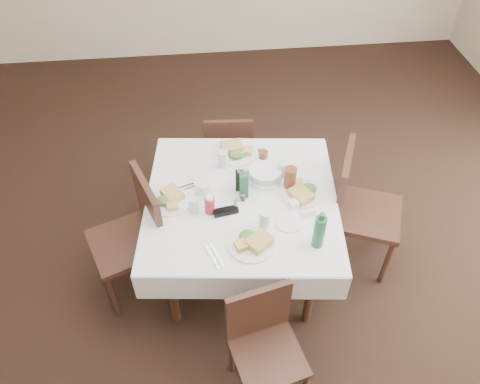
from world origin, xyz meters
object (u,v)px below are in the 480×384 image
Objects in this scene: oil_cruet_dark at (239,180)px; dining_table at (242,206)px; chair_north at (228,148)px; water_w at (194,205)px; green_bottle at (319,231)px; coffee_mug at (203,189)px; chair_east at (356,203)px; chair_west at (137,231)px; water_n at (223,159)px; chair_south at (263,338)px; bread_basket at (265,174)px; water_e at (282,170)px; oil_cruet_green at (244,184)px; water_s at (265,220)px; ketchup_bottle at (210,205)px.

dining_table is at bearing -84.51° from oil_cruet_dark.
water_w reaches higher than chair_north.
green_bottle reaches higher than water_w.
green_bottle is at bearing -37.37° from coffee_mug.
chair_east is 1.03× the size of chair_west.
chair_south is at bearing -83.81° from water_n.
chair_west is (-1.55, -0.08, -0.02)m from chair_east.
chair_south is 1.03m from coffee_mug.
chair_south is at bearing -98.12° from bread_basket.
chair_east reaches higher than water_w.
coffee_mug is at bearing -168.46° from water_e.
dining_table is 5.81× the size of oil_cruet_green.
ketchup_bottle reaches higher than water_s.
water_e is at bearing 28.59° from oil_cruet_green.
bread_basket is at bearing 43.08° from dining_table.
dining_table is 7.09× the size of oil_cruet_dark.
water_n is at bearing 96.19° from chair_south.
dining_table is 0.64m from green_bottle.
water_w is at bearing 114.38° from chair_south.
water_n is 0.47m from water_w.
ketchup_bottle is at bearing -145.58° from bread_basket.
water_e reaches higher than chair_north.
water_w is 0.56m from bread_basket.
water_w is 0.17m from coffee_mug.
bread_basket is at bearing 169.73° from chair_east.
oil_cruet_green reaches higher than bread_basket.
chair_west is 8.01× the size of water_e.
water_e is (0.27, 1.04, 0.35)m from chair_south.
water_w is 0.36m from oil_cruet_dark.
chair_west is 3.85× the size of bread_basket.
ketchup_bottle reaches higher than bread_basket.
dining_table is 10.66× the size of water_n.
water_n is at bearing 61.70° from water_w.
chair_south is at bearing -71.91° from ketchup_bottle.
chair_south is 0.92m from water_w.
water_n reaches higher than bread_basket.
chair_south is at bearing -65.62° from water_w.
ketchup_bottle is at bearing -8.33° from chair_west.
chair_east is at bearing -16.54° from water_n.
oil_cruet_dark is at bearing 9.16° from chair_west.
chair_west is 3.98× the size of oil_cruet_green.
chair_south is 1.25m from water_n.
chair_south is 3.30× the size of bread_basket.
chair_west reaches higher than water_n.
chair_east is at bearing 24.18° from water_s.
ketchup_bottle is at bearing -101.65° from chair_north.
dining_table is 12.54× the size of water_w.
oil_cruet_green is (0.02, -0.06, 0.02)m from oil_cruet_dark.
oil_cruet_dark reaches higher than dining_table.
chair_north is 1.07m from water_w.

